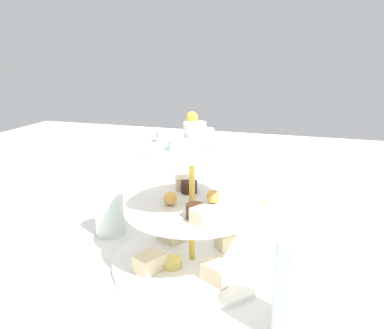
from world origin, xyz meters
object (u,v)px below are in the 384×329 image
(water_glass_short_left, at_px, (198,198))
(water_glass_mid_back, at_px, (110,213))
(teacup_with_saucer, at_px, (254,208))
(butter_knife_right, at_px, (339,250))
(tiered_serving_stand, at_px, (192,218))
(water_glass_tall_right, at_px, (299,290))

(water_glass_short_left, xyz_separation_m, water_glass_mid_back, (0.16, -0.14, 0.01))
(water_glass_short_left, relative_size, teacup_with_saucer, 0.82)
(teacup_with_saucer, xyz_separation_m, butter_knife_right, (0.11, 0.18, -0.02))
(tiered_serving_stand, bearing_deg, water_glass_tall_right, 54.11)
(tiered_serving_stand, relative_size, butter_knife_right, 1.66)
(water_glass_tall_right, relative_size, water_glass_short_left, 1.90)
(water_glass_short_left, bearing_deg, butter_knife_right, 72.37)
(water_glass_short_left, bearing_deg, tiered_serving_stand, 13.82)
(water_glass_tall_right, distance_m, teacup_with_saucer, 0.39)
(water_glass_short_left, relative_size, butter_knife_right, 0.43)
(teacup_with_saucer, xyz_separation_m, water_glass_mid_back, (0.17, -0.27, 0.02))
(tiered_serving_stand, height_order, water_glass_mid_back, tiered_serving_stand)
(tiered_serving_stand, relative_size, water_glass_short_left, 3.85)
(tiered_serving_stand, distance_m, teacup_with_saucer, 0.25)
(teacup_with_saucer, bearing_deg, water_glass_tall_right, 17.41)
(water_glass_mid_back, bearing_deg, tiered_serving_stand, 71.00)
(tiered_serving_stand, xyz_separation_m, water_glass_mid_back, (-0.07, -0.20, -0.04))
(water_glass_tall_right, distance_m, water_glass_mid_back, 0.44)
(water_glass_short_left, distance_m, water_glass_mid_back, 0.21)
(water_glass_short_left, distance_m, teacup_with_saucer, 0.13)
(water_glass_tall_right, bearing_deg, water_glass_short_left, -146.08)
(teacup_with_saucer, bearing_deg, tiered_serving_stand, -17.14)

